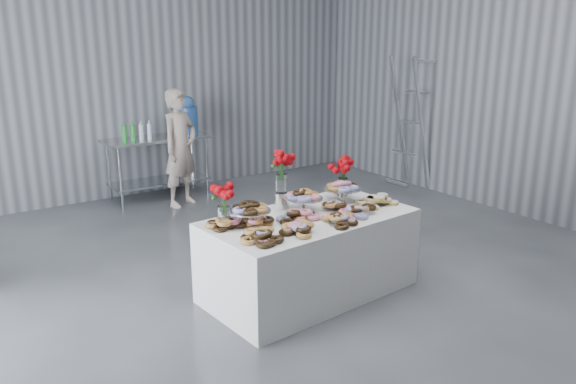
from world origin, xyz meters
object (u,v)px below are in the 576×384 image
water_jug (188,117)px  stepladder (410,123)px  person (180,148)px  display_table (309,255)px  prep_table (158,156)px

water_jug → stepladder: (2.87, -1.69, -0.12)m
person → water_jug: bearing=30.3°
display_table → water_jug: 3.88m
person → stepladder: (3.24, -1.18, 0.22)m
person → prep_table: bearing=80.2°
prep_table → water_jug: (0.50, -0.00, 0.53)m
display_table → prep_table: 3.77m
stepladder → prep_table: bearing=153.4°
water_jug → stepladder: size_ratio=0.27×
person → stepladder: size_ratio=0.79×
water_jug → display_table: bearing=-98.6°
stepladder → display_table: bearing=-148.9°
display_table → water_jug: bearing=81.4°
water_jug → person: person is taller
prep_table → stepladder: size_ratio=0.73×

